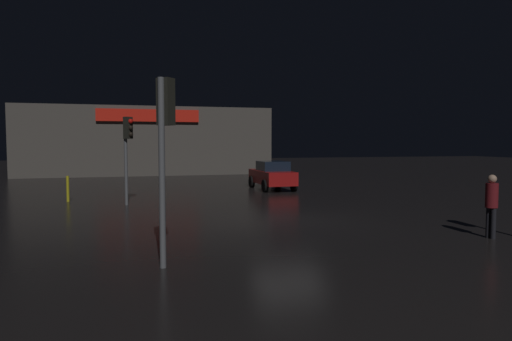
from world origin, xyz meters
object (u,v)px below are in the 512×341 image
traffic_signal_main (127,142)px  pedestrian (492,201)px  traffic_signal_cross_left (165,131)px  store_building (147,141)px  car_near (272,175)px

traffic_signal_main → pedestrian: traffic_signal_main is taller
traffic_signal_main → traffic_signal_cross_left: (0.87, -10.34, 0.22)m
store_building → traffic_signal_cross_left: size_ratio=5.01×
traffic_signal_main → pedestrian: bearing=-44.4°
store_building → traffic_signal_main: 21.27m
traffic_signal_main → car_near: traffic_signal_main is taller
store_building → pedestrian: store_building is taller
store_building → traffic_signal_cross_left: bearing=-91.1°
store_building → pedestrian: size_ratio=11.34×
traffic_signal_main → car_near: size_ratio=0.93×
traffic_signal_cross_left → car_near: traffic_signal_cross_left is taller
car_near → store_building: bearing=111.4°
traffic_signal_main → traffic_signal_cross_left: 10.37m
traffic_signal_cross_left → pedestrian: traffic_signal_cross_left is taller
store_building → traffic_signal_cross_left: store_building is taller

